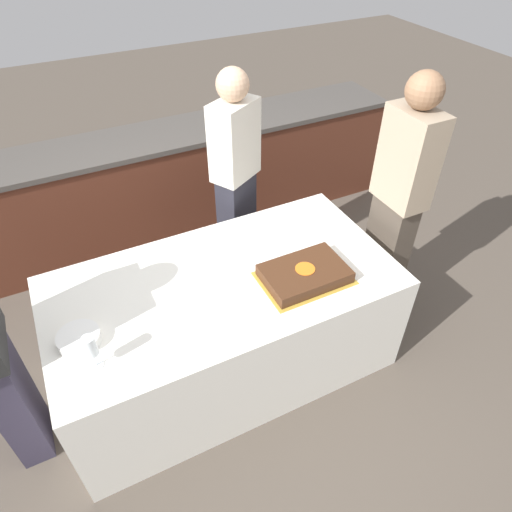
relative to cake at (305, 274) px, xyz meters
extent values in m
plane|color=brown|center=(-0.42, 0.19, -0.79)|extent=(14.00, 14.00, 0.00)
cube|color=#5B2D1E|center=(-0.42, 1.78, -0.35)|extent=(4.40, 0.55, 0.88)
cube|color=#4C4742|center=(-0.42, 1.78, 0.11)|extent=(4.40, 0.58, 0.04)
cube|color=white|center=(-0.42, 0.19, -0.41)|extent=(1.98, 1.03, 0.75)
cube|color=gold|center=(0.00, 0.00, -0.03)|extent=(0.50, 0.35, 0.00)
cube|color=#472816|center=(0.00, 0.00, 0.00)|extent=(0.46, 0.31, 0.07)
cylinder|color=orange|center=(0.00, 0.00, 0.04)|extent=(0.11, 0.11, 0.00)
cylinder|color=white|center=(-1.22, 0.10, -0.01)|extent=(0.21, 0.21, 0.05)
cylinder|color=white|center=(-1.18, -0.07, -0.03)|extent=(0.06, 0.06, 0.00)
cylinder|color=white|center=(-1.18, -0.07, 0.01)|extent=(0.01, 0.01, 0.08)
cylinder|color=white|center=(-1.18, -0.07, 0.11)|extent=(0.06, 0.06, 0.11)
cylinder|color=white|center=(-0.08, 0.28, -0.03)|extent=(0.17, 0.17, 0.00)
cylinder|color=white|center=(0.42, 0.15, -0.03)|extent=(0.17, 0.17, 0.00)
cube|color=#282833|center=(0.00, 0.93, -0.32)|extent=(0.32, 0.27, 0.93)
cube|color=silver|center=(0.00, 0.93, 0.40)|extent=(0.38, 0.33, 0.52)
sphere|color=#D8AD89|center=(0.00, 0.93, 0.76)|extent=(0.20, 0.20, 0.20)
cube|color=#383347|center=(-1.63, 0.19, -0.38)|extent=(0.16, 0.33, 0.80)
cube|color=#4C4238|center=(0.79, 0.19, -0.32)|extent=(0.16, 0.29, 0.93)
cube|color=tan|center=(0.79, 0.19, 0.44)|extent=(0.20, 0.34, 0.59)
sphere|color=#936B4C|center=(0.79, 0.19, 0.84)|extent=(0.21, 0.21, 0.21)
camera|label=1|loc=(-1.08, -1.56, 1.74)|focal=32.00mm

